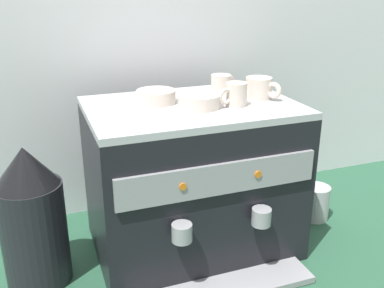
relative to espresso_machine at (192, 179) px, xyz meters
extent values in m
plane|color=#28563D|center=(0.00, 0.00, -0.24)|extent=(4.00, 4.00, 0.00)
cube|color=silver|center=(0.00, 0.37, 0.21)|extent=(2.80, 0.03, 0.92)
cube|color=black|center=(0.00, 0.00, -0.01)|extent=(0.63, 0.43, 0.47)
cube|color=#B7B7BC|center=(0.00, 0.00, 0.24)|extent=(0.63, 0.43, 0.02)
cube|color=#939399|center=(0.00, -0.22, 0.09)|extent=(0.58, 0.01, 0.09)
cylinder|color=orange|center=(-0.11, -0.22, 0.09)|extent=(0.02, 0.01, 0.02)
cylinder|color=orange|center=(0.11, -0.22, 0.09)|extent=(0.02, 0.01, 0.02)
cube|color=#939399|center=(0.00, -0.26, -0.23)|extent=(0.54, 0.12, 0.02)
cylinder|color=#939399|center=(-0.12, -0.24, -0.03)|extent=(0.06, 0.06, 0.05)
cylinder|color=#939399|center=(0.12, -0.24, -0.03)|extent=(0.06, 0.06, 0.05)
cylinder|color=beige|center=(0.22, 0.00, 0.28)|extent=(0.08, 0.08, 0.07)
torus|color=beige|center=(0.25, -0.05, 0.28)|extent=(0.04, 0.05, 0.05)
cylinder|color=beige|center=(0.12, -0.06, 0.28)|extent=(0.06, 0.06, 0.07)
torus|color=beige|center=(0.08, -0.07, 0.28)|extent=(0.05, 0.02, 0.05)
cylinder|color=beige|center=(0.13, 0.09, 0.28)|extent=(0.07, 0.07, 0.06)
torus|color=beige|center=(0.17, 0.11, 0.28)|extent=(0.05, 0.03, 0.05)
cylinder|color=beige|center=(-0.10, 0.06, 0.27)|extent=(0.12, 0.12, 0.04)
cylinder|color=beige|center=(-0.10, 0.06, 0.25)|extent=(0.07, 0.07, 0.01)
cylinder|color=beige|center=(0.01, -0.04, 0.27)|extent=(0.13, 0.13, 0.04)
cylinder|color=beige|center=(0.01, -0.04, 0.25)|extent=(0.07, 0.07, 0.01)
cylinder|color=black|center=(-0.49, -0.01, -0.09)|extent=(0.19, 0.19, 0.31)
cone|color=black|center=(-0.49, -0.01, 0.12)|extent=(0.18, 0.18, 0.11)
cylinder|color=#B7B7BC|center=(0.49, 0.00, -0.18)|extent=(0.10, 0.10, 0.13)
camera|label=1|loc=(-0.45, -1.21, 0.61)|focal=41.55mm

